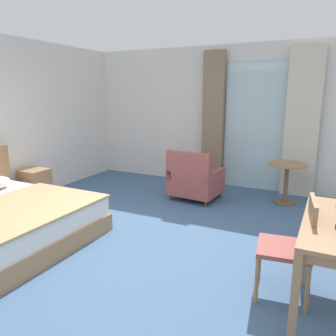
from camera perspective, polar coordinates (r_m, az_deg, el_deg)
name	(u,v)px	position (r m, az deg, el deg)	size (l,w,h in m)	color
ground	(127,249)	(4.14, -7.23, -13.86)	(5.84, 7.03, 0.10)	#426084
wall_back	(214,117)	(6.66, 8.11, 8.89)	(5.44, 0.12, 2.71)	silver
balcony_glass_door	(256,127)	(6.39, 15.06, 6.95)	(1.18, 0.02, 2.38)	silver
curtain_panel_left	(213,120)	(6.49, 7.85, 8.29)	(0.42, 0.10, 2.59)	#897056
curtain_panel_right	(302,123)	(6.18, 22.35, 7.22)	(0.57, 0.10, 2.59)	beige
nightstand	(35,185)	(6.01, -22.15, -2.80)	(0.41, 0.40, 0.55)	#9E754C
desk_chair	(294,242)	(3.15, 21.19, -11.99)	(0.50, 0.52, 0.94)	#9E4C47
armchair_by_window	(194,181)	(5.64, 4.64, -2.21)	(0.84, 0.80, 0.87)	#9E4C47
round_cafe_table	(287,174)	(5.74, 20.03, -0.99)	(0.63, 0.63, 0.68)	#9E754C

